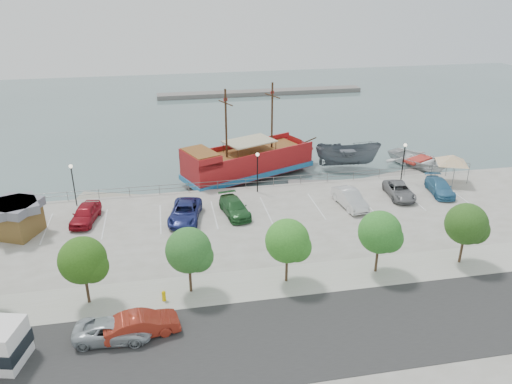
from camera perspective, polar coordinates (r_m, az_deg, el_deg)
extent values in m
plane|color=#4E6564|center=(46.54, 1.67, -4.27)|extent=(160.00, 160.00, 0.00)
cube|color=#292929|center=(33.11, 7.81, -15.56)|extent=(100.00, 8.00, 0.04)
cube|color=#A09F8F|center=(37.69, 4.97, -9.93)|extent=(100.00, 4.00, 0.05)
cylinder|color=slate|center=(52.63, -0.11, 1.54)|extent=(50.00, 0.06, 0.06)
cylinder|color=slate|center=(52.79, -0.11, 1.14)|extent=(50.00, 0.06, 0.06)
cube|color=slate|center=(99.31, 0.56, 11.30)|extent=(40.00, 3.00, 0.80)
cube|color=maroon|center=(57.40, -0.90, 3.29)|extent=(15.66, 10.21, 2.44)
cube|color=#1F69A3|center=(57.68, -0.89, 2.55)|extent=(16.03, 10.58, 0.56)
cone|color=maroon|center=(62.01, 5.54, 4.77)|extent=(4.53, 5.32, 4.51)
cube|color=maroon|center=(53.89, -6.37, 3.88)|extent=(4.43, 5.42, 1.31)
cube|color=brown|center=(53.65, -6.40, 4.58)|extent=(4.11, 5.00, 0.11)
cube|color=brown|center=(57.21, -0.51, 4.57)|extent=(12.85, 8.59, 0.14)
cube|color=maroon|center=(58.68, -2.11, 5.35)|extent=(13.89, 6.07, 0.66)
cube|color=maroon|center=(55.10, 0.37, 4.12)|extent=(13.89, 6.07, 0.66)
cylinder|color=#382111|center=(57.61, 1.85, 8.66)|extent=(0.30, 0.30, 7.70)
cylinder|color=#382111|center=(54.41, -3.44, 7.71)|extent=(0.30, 0.30, 7.70)
cylinder|color=#382111|center=(57.05, 1.88, 10.93)|extent=(1.23, 2.64, 0.13)
cylinder|color=#382111|center=(53.81, -3.50, 10.12)|extent=(1.23, 2.64, 0.13)
cube|color=#C3B992|center=(56.63, -0.75, 5.82)|extent=(6.41, 5.42, 0.11)
cylinder|color=#382111|center=(62.06, 6.06, 5.86)|extent=(2.21, 1.06, 0.56)
imported|color=slate|center=(61.30, 10.41, 3.97)|extent=(8.24, 4.65, 3.01)
imported|color=silver|center=(63.91, 18.04, 3.33)|extent=(8.44, 9.47, 1.62)
cube|color=gray|center=(54.16, -16.03, -0.78)|extent=(7.66, 4.27, 0.42)
cube|color=slate|center=(56.22, 6.84, 0.90)|extent=(6.40, 3.02, 0.35)
cube|color=gray|center=(59.54, 15.42, 1.56)|extent=(7.94, 4.19, 0.44)
cube|color=brown|center=(47.74, -25.66, -3.09)|extent=(4.30, 4.30, 2.38)
cube|color=slate|center=(47.16, -25.97, -1.50)|extent=(4.87, 4.87, 0.76)
cylinder|color=slate|center=(57.36, 19.43, 2.24)|extent=(0.10, 0.10, 2.27)
cylinder|color=slate|center=(59.46, 20.99, 2.76)|extent=(0.10, 0.10, 2.27)
cylinder|color=slate|center=(55.98, 21.60, 1.39)|extent=(0.10, 0.10, 2.27)
cylinder|color=slate|center=(58.13, 23.11, 1.95)|extent=(0.10, 0.10, 2.27)
pyramid|color=silver|center=(57.06, 21.58, 3.97)|extent=(5.72, 5.72, 0.93)
imported|color=#A9B2B8|center=(33.12, -15.96, -14.92)|extent=(5.01, 2.67, 1.34)
imported|color=#9D2A1A|center=(32.95, -12.95, -14.55)|extent=(4.87, 2.33, 1.54)
cylinder|color=#EBBF00|center=(35.79, -10.48, -11.72)|extent=(0.27, 0.27, 0.66)
sphere|color=#EBBF00|center=(35.58, -10.52, -11.25)|extent=(0.29, 0.29, 0.29)
cylinder|color=black|center=(51.07, -20.09, 0.57)|extent=(0.12, 0.12, 4.00)
sphere|color=#FFF2CC|center=(50.33, -20.42, 2.77)|extent=(0.36, 0.36, 0.36)
cylinder|color=black|center=(51.06, 0.16, 2.09)|extent=(0.12, 0.12, 4.00)
sphere|color=#FFF2CC|center=(50.32, 0.17, 4.31)|extent=(0.36, 0.36, 0.36)
cylinder|color=black|center=(56.12, 16.45, 3.13)|extent=(0.12, 0.12, 4.00)
sphere|color=#FFF2CC|center=(55.45, 16.69, 5.15)|extent=(0.36, 0.36, 0.36)
cylinder|color=#473321|center=(36.51, -18.72, -10.47)|extent=(0.20, 0.20, 2.20)
sphere|color=#275013|center=(35.31, -19.21, -7.37)|extent=(3.20, 3.20, 3.20)
sphere|color=#275013|center=(35.16, -18.21, -8.12)|extent=(2.20, 2.20, 2.20)
cylinder|color=#473321|center=(36.02, -7.52, -9.76)|extent=(0.20, 0.20, 2.20)
sphere|color=#275B22|center=(34.81, -7.72, -6.60)|extent=(3.20, 3.20, 3.20)
sphere|color=#275B22|center=(34.77, -6.66, -7.34)|extent=(2.20, 2.20, 2.20)
cylinder|color=#473321|center=(36.88, 3.51, -8.70)|extent=(0.20, 0.20, 2.20)
sphere|color=#2F7321|center=(35.69, 3.60, -5.59)|extent=(3.20, 3.20, 3.20)
sphere|color=#2F7321|center=(35.78, 4.64, -6.28)|extent=(2.20, 2.20, 2.20)
cylinder|color=#473321|center=(38.99, 13.63, -7.45)|extent=(0.20, 0.20, 2.20)
sphere|color=#2A6B23|center=(37.88, 13.96, -4.47)|extent=(3.20, 3.20, 3.20)
sphere|color=#2A6B23|center=(38.07, 14.91, -5.11)|extent=(2.20, 2.20, 2.20)
cylinder|color=#473321|center=(42.18, 22.41, -6.16)|extent=(0.20, 0.20, 2.20)
sphere|color=#264C17|center=(41.15, 22.91, -3.38)|extent=(3.20, 3.20, 3.20)
sphere|color=#264C17|center=(41.43, 23.73, -3.97)|extent=(2.20, 2.20, 2.20)
imported|color=maroon|center=(47.94, -18.92, -2.35)|extent=(2.80, 5.01, 1.61)
imported|color=navy|center=(46.17, -8.11, -2.27)|extent=(3.69, 6.03, 1.56)
imported|color=#255B2B|center=(46.77, -2.46, -1.76)|extent=(2.86, 5.29, 1.46)
imported|color=silver|center=(49.14, 10.68, -0.75)|extent=(2.30, 5.14, 1.64)
imported|color=gray|center=(52.45, 16.06, 0.15)|extent=(2.78, 5.10, 1.36)
imported|color=teal|center=(54.56, 20.27, 0.54)|extent=(2.72, 5.11, 1.41)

